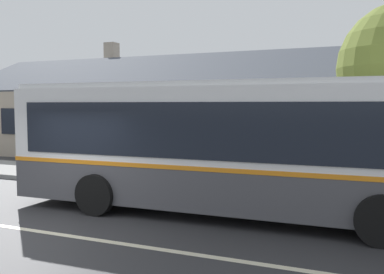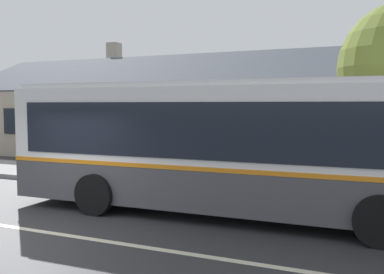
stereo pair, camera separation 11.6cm
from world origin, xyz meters
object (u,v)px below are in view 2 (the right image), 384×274
(transit_bus, at_px, (229,144))
(bench_down_street, at_px, (242,175))
(bike_rack, at_px, (53,156))
(bench_by_building, at_px, (113,163))

(transit_bus, xyz_separation_m, bench_down_street, (-0.40, 2.35, -1.14))
(bike_rack, bearing_deg, bench_by_building, -1.20)
(transit_bus, relative_size, bench_down_street, 6.12)
(bench_by_building, xyz_separation_m, bench_down_street, (4.94, -0.63, -0.00))
(bench_down_street, distance_m, bike_rack, 7.74)
(bench_by_building, height_order, bench_down_street, same)
(transit_bus, bearing_deg, bike_rack, 159.44)
(bench_by_building, distance_m, bench_down_street, 4.98)
(transit_bus, distance_m, bike_rack, 8.72)
(transit_bus, relative_size, bench_by_building, 6.08)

